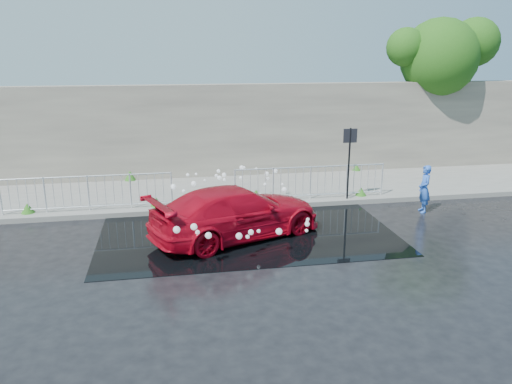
# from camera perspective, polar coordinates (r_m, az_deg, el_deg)

# --- Properties ---
(ground) EXTENTS (90.00, 90.00, 0.00)m
(ground) POSITION_cam_1_polar(r_m,az_deg,el_deg) (12.95, -2.54, -6.23)
(ground) COLOR black
(ground) RESTS_ON ground
(pavement) EXTENTS (30.00, 4.00, 0.15)m
(pavement) POSITION_cam_1_polar(r_m,az_deg,el_deg) (17.63, -4.75, 0.04)
(pavement) COLOR #61605C
(pavement) RESTS_ON ground
(curb) EXTENTS (30.00, 0.25, 0.16)m
(curb) POSITION_cam_1_polar(r_m,az_deg,el_deg) (15.72, -4.03, -1.90)
(curb) COLOR #61605C
(curb) RESTS_ON ground
(retaining_wall) EXTENTS (30.00, 0.60, 3.50)m
(retaining_wall) POSITION_cam_1_polar(r_m,az_deg,el_deg) (19.39, -5.53, 6.99)
(retaining_wall) COLOR #605951
(retaining_wall) RESTS_ON pavement
(puddle) EXTENTS (8.00, 5.00, 0.01)m
(puddle) POSITION_cam_1_polar(r_m,az_deg,el_deg) (13.94, -1.06, -4.55)
(puddle) COLOR black
(puddle) RESTS_ON ground
(sign_post) EXTENTS (0.45, 0.06, 2.50)m
(sign_post) POSITION_cam_1_polar(r_m,az_deg,el_deg) (16.37, 10.63, 4.52)
(sign_post) COLOR black
(sign_post) RESTS_ON ground
(tree) EXTENTS (4.76, 3.15, 6.19)m
(tree) POSITION_cam_1_polar(r_m,az_deg,el_deg) (22.33, 20.59, 14.49)
(tree) COLOR #332114
(tree) RESTS_ON ground
(railing_left) EXTENTS (5.05, 0.05, 1.10)m
(railing_left) POSITION_cam_1_polar(r_m,az_deg,el_deg) (15.98, -18.62, 0.03)
(railing_left) COLOR silver
(railing_left) RESTS_ON pavement
(railing_right) EXTENTS (5.05, 0.05, 1.10)m
(railing_right) POSITION_cam_1_polar(r_m,az_deg,el_deg) (16.44, 6.23, 1.22)
(railing_right) COLOR silver
(railing_right) RESTS_ON pavement
(weeds) EXTENTS (12.17, 3.93, 0.38)m
(weeds) POSITION_cam_1_polar(r_m,az_deg,el_deg) (17.07, -5.82, 0.30)
(weeds) COLOR #1B4B14
(weeds) RESTS_ON pavement
(water_spray) EXTENTS (3.59, 5.55, 1.08)m
(water_spray) POSITION_cam_1_polar(r_m,az_deg,el_deg) (14.27, -3.36, -1.04)
(water_spray) COLOR white
(water_spray) RESTS_ON ground
(red_car) EXTENTS (5.14, 3.60, 1.38)m
(red_car) POSITION_cam_1_polar(r_m,az_deg,el_deg) (13.38, -2.22, -2.34)
(red_car) COLOR #A50618
(red_car) RESTS_ON ground
(person) EXTENTS (0.44, 0.60, 1.49)m
(person) POSITION_cam_1_polar(r_m,az_deg,el_deg) (16.28, 18.69, 0.34)
(person) COLOR blue
(person) RESTS_ON ground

